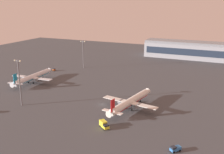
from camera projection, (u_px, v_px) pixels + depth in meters
ground_plane at (103, 104)px, 145.93m from camera, size 416.00×416.00×0.00m
terminal_building at (214, 52)px, 252.33m from camera, size 131.11×22.40×16.40m
airplane_far_stand at (130, 102)px, 139.11m from camera, size 31.25×39.97×10.28m
airplane_near_gate at (32, 77)px, 183.67m from camera, size 31.15×40.06×10.28m
pushback_tug at (54, 70)px, 215.31m from camera, size 3.33×2.28×2.05m
catering_truck at (104, 125)px, 118.82m from camera, size 5.92×5.30×3.05m
baggage_tractor at (175, 149)px, 100.24m from camera, size 4.18×4.42×2.25m
apron_light_east at (83, 52)px, 221.78m from camera, size 4.80×0.90×22.80m
apron_light_west at (19, 80)px, 141.01m from camera, size 4.80×0.90×25.14m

